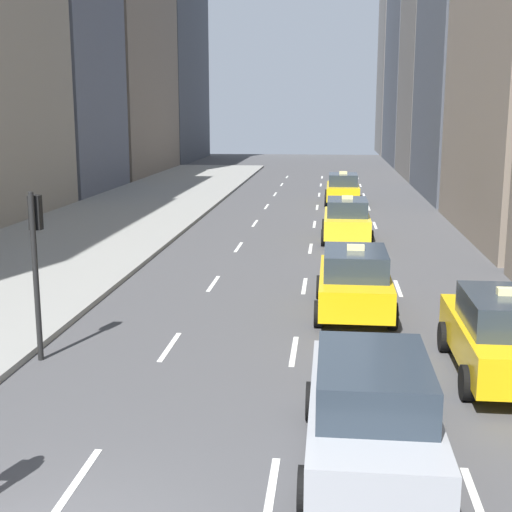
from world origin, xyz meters
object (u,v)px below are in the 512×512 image
at_px(taxi_second, 347,219).
at_px(traffic_light_pole, 36,248).
at_px(taxi_lead, 503,334).
at_px(sedan_black_near, 371,410).
at_px(taxi_fourth, 354,281).
at_px(taxi_third, 343,188).

bearing_deg(taxi_second, traffic_light_pole, -114.31).
distance_m(taxi_lead, taxi_second, 15.23).
relative_size(sedan_black_near, traffic_light_pole, 1.33).
bearing_deg(traffic_light_pole, sedan_black_near, -30.83).
bearing_deg(taxi_fourth, taxi_third, 90.00).
relative_size(taxi_lead, taxi_second, 1.00).
bearing_deg(taxi_lead, traffic_light_pole, 179.80).
bearing_deg(taxi_fourth, taxi_second, 90.00).
relative_size(taxi_second, traffic_light_pole, 1.22).
xyz_separation_m(taxi_third, taxi_fourth, (0.00, -22.47, 0.00)).
distance_m(taxi_third, taxi_fourth, 22.47).
height_order(taxi_third, taxi_fourth, same).
height_order(taxi_lead, traffic_light_pole, traffic_light_pole).
xyz_separation_m(taxi_second, traffic_light_pole, (-6.75, -14.94, 1.53)).
bearing_deg(taxi_third, sedan_black_near, -90.00).
xyz_separation_m(taxi_lead, taxi_fourth, (-2.80, 4.25, 0.00)).
height_order(taxi_third, traffic_light_pole, traffic_light_pole).
bearing_deg(sedan_black_near, taxi_third, 90.00).
height_order(taxi_lead, taxi_second, same).
relative_size(taxi_lead, traffic_light_pole, 1.22).
bearing_deg(sedan_black_near, traffic_light_pole, 149.17).
distance_m(taxi_second, taxi_third, 11.74).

